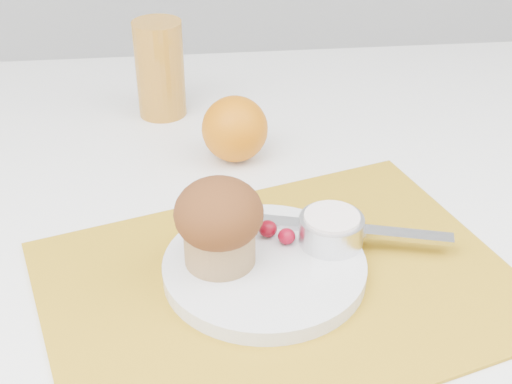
{
  "coord_description": "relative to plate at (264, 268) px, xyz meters",
  "views": [
    {
      "loc": [
        -0.03,
        -0.7,
        1.21
      ],
      "look_at": [
        0.04,
        -0.07,
        0.8
      ],
      "focal_mm": 50.0,
      "sensor_mm": 36.0,
      "label": 1
    }
  ],
  "objects": [
    {
      "name": "placemat",
      "position": [
        0.01,
        -0.02,
        -0.01
      ],
      "size": [
        0.53,
        0.45,
        0.0
      ],
      "primitive_type": "cube",
      "rotation": [
        0.0,
        0.0,
        0.29
      ],
      "color": "#BA8919",
      "rests_on": "table"
    },
    {
      "name": "plate",
      "position": [
        0.0,
        0.0,
        0.0
      ],
      "size": [
        0.24,
        0.24,
        0.02
      ],
      "primitive_type": "cylinder",
      "rotation": [
        0.0,
        0.0,
        0.22
      ],
      "color": "silver",
      "rests_on": "placemat"
    },
    {
      "name": "ramekin",
      "position": [
        0.07,
        0.03,
        0.02
      ],
      "size": [
        0.07,
        0.07,
        0.03
      ],
      "primitive_type": "cylinder",
      "rotation": [
        0.0,
        0.0,
        -0.08
      ],
      "color": "silver",
      "rests_on": "plate"
    },
    {
      "name": "cream",
      "position": [
        0.07,
        0.03,
        0.04
      ],
      "size": [
        0.07,
        0.07,
        0.01
      ],
      "primitive_type": "cylinder",
      "rotation": [
        0.0,
        0.0,
        0.26
      ],
      "color": "white",
      "rests_on": "ramekin"
    },
    {
      "name": "raspberry_near",
      "position": [
        0.01,
        0.04,
        0.02
      ],
      "size": [
        0.02,
        0.02,
        0.02
      ],
      "primitive_type": "ellipsoid",
      "color": "#4E020B",
      "rests_on": "plate"
    },
    {
      "name": "raspberry_far",
      "position": [
        0.03,
        0.03,
        0.02
      ],
      "size": [
        0.02,
        0.02,
        0.02
      ],
      "primitive_type": "ellipsoid",
      "color": "#630212",
      "rests_on": "plate"
    },
    {
      "name": "butter_knife",
      "position": [
        0.09,
        0.04,
        0.01
      ],
      "size": [
        0.21,
        0.07,
        0.01
      ],
      "primitive_type": "cube",
      "rotation": [
        0.0,
        0.0,
        -0.28
      ],
      "color": "silver",
      "rests_on": "plate"
    },
    {
      "name": "orange",
      "position": [
        -0.01,
        0.24,
        0.03
      ],
      "size": [
        0.08,
        0.08,
        0.08
      ],
      "primitive_type": "sphere",
      "color": "#D36E07",
      "rests_on": "table"
    },
    {
      "name": "juice_glass",
      "position": [
        -0.1,
        0.38,
        0.06
      ],
      "size": [
        0.08,
        0.08,
        0.13
      ],
      "primitive_type": "cylinder",
      "rotation": [
        0.0,
        0.0,
        0.25
      ],
      "color": "#B97922",
      "rests_on": "table"
    },
    {
      "name": "muffin",
      "position": [
        -0.04,
        0.01,
        0.05
      ],
      "size": [
        0.09,
        0.09,
        0.09
      ],
      "color": "#A98151",
      "rests_on": "plate"
    }
  ]
}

